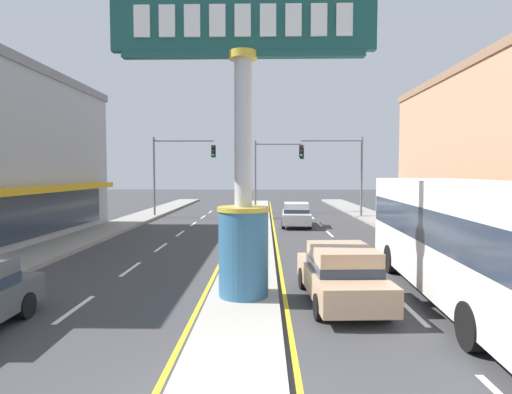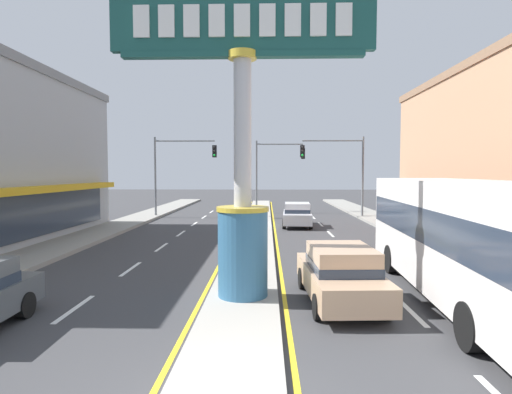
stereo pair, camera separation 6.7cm
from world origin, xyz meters
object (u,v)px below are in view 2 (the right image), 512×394
(district_sign, at_px, (243,152))
(sedan_near_right_lane, at_px, (340,274))
(bus_near_left_lane, at_px, (469,234))
(sedan_far_right_lane, at_px, (297,214))
(traffic_light_right_side, at_px, (340,162))
(traffic_light_median_far, at_px, (274,164))
(traffic_light_left_side, at_px, (178,162))

(district_sign, relative_size, sedan_near_right_lane, 1.86)
(sedan_near_right_lane, height_order, bus_near_left_lane, bus_near_left_lane)
(district_sign, xyz_separation_m, sedan_far_right_lane, (2.60, 15.67, -3.24))
(traffic_light_right_side, xyz_separation_m, sedan_far_right_lane, (-3.59, -5.16, -3.46))
(traffic_light_right_side, xyz_separation_m, traffic_light_median_far, (-4.94, 3.77, -0.05))
(district_sign, relative_size, bus_near_left_lane, 0.72)
(traffic_light_left_side, relative_size, traffic_light_median_far, 1.00)
(traffic_light_median_far, xyz_separation_m, sedan_near_right_lane, (1.35, -24.74, -3.41))
(traffic_light_median_far, bearing_deg, district_sign, -92.92)
(sedan_near_right_lane, relative_size, sedan_far_right_lane, 1.00)
(traffic_light_median_far, distance_m, sedan_near_right_lane, 25.01)
(traffic_light_left_side, height_order, sedan_near_right_lane, traffic_light_left_side)
(traffic_light_right_side, bearing_deg, sedan_far_right_lane, -124.79)
(sedan_far_right_lane, distance_m, bus_near_left_lane, 16.28)
(bus_near_left_lane, bearing_deg, traffic_light_right_side, 89.23)
(traffic_light_median_far, xyz_separation_m, sedan_far_right_lane, (1.35, -8.93, -3.41))
(traffic_light_right_side, height_order, traffic_light_median_far, same)
(traffic_light_left_side, relative_size, bus_near_left_lane, 0.55)
(district_sign, height_order, traffic_light_right_side, district_sign)
(traffic_light_median_far, relative_size, bus_near_left_lane, 0.55)
(sedan_near_right_lane, bearing_deg, bus_near_left_lane, -1.70)
(sedan_far_right_lane, bearing_deg, district_sign, -99.43)
(traffic_light_median_far, distance_m, bus_near_left_lane, 25.38)
(district_sign, distance_m, sedan_near_right_lane, 4.17)
(traffic_light_left_side, distance_m, traffic_light_right_side, 12.38)
(district_sign, distance_m, traffic_light_median_far, 24.64)
(district_sign, distance_m, traffic_light_right_side, 21.74)
(traffic_light_left_side, height_order, sedan_far_right_lane, traffic_light_left_side)
(traffic_light_median_far, distance_m, sedan_far_right_lane, 9.66)
(district_sign, bearing_deg, sedan_far_right_lane, 80.57)
(bus_near_left_lane, bearing_deg, traffic_light_left_side, 119.93)
(sedan_near_right_lane, distance_m, sedan_far_right_lane, 15.81)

